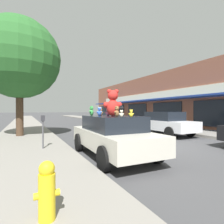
# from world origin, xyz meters

# --- Properties ---
(ground_plane) EXTENTS (260.00, 260.00, 0.00)m
(ground_plane) POSITION_xyz_m (0.00, 0.00, 0.00)
(ground_plane) COLOR #424244
(sidewalk_near) EXTENTS (3.10, 90.00, 0.17)m
(sidewalk_near) POSITION_xyz_m (-5.45, 0.00, 0.08)
(sidewalk_near) COLOR gray
(sidewalk_near) RESTS_ON ground_plane
(storefront_row) EXTENTS (12.34, 35.33, 5.57)m
(storefront_row) POSITION_xyz_m (12.30, 6.99, 2.78)
(storefront_row) COLOR brown
(storefront_row) RESTS_ON ground_plane
(plush_art_car) EXTENTS (2.00, 4.23, 1.43)m
(plush_art_car) POSITION_xyz_m (-2.76, -0.49, 0.77)
(plush_art_car) COLOR beige
(plush_art_car) RESTS_ON ground_plane
(teddy_bear_giant) EXTENTS (0.72, 0.48, 0.96)m
(teddy_bear_giant) POSITION_xyz_m (-2.71, -0.42, 1.89)
(teddy_bear_giant) COLOR red
(teddy_bear_giant) RESTS_ON plush_art_car
(teddy_bear_cream) EXTENTS (0.16, 0.12, 0.21)m
(teddy_bear_cream) POSITION_xyz_m (-2.92, -1.41, 1.53)
(teddy_bear_cream) COLOR beige
(teddy_bear_cream) RESTS_ON plush_art_car
(teddy_bear_blue) EXTENTS (0.24, 0.16, 0.31)m
(teddy_bear_blue) POSITION_xyz_m (-3.07, -0.02, 1.58)
(teddy_bear_blue) COLOR blue
(teddy_bear_blue) RESTS_ON plush_art_car
(teddy_bear_green) EXTENTS (0.26, 0.25, 0.38)m
(teddy_bear_green) POSITION_xyz_m (-3.16, 0.55, 1.61)
(teddy_bear_green) COLOR green
(teddy_bear_green) RESTS_ON plush_art_car
(teddy_bear_pink) EXTENTS (0.21, 0.15, 0.28)m
(teddy_bear_pink) POSITION_xyz_m (-2.80, -0.21, 1.56)
(teddy_bear_pink) COLOR pink
(teddy_bear_pink) RESTS_ON plush_art_car
(teddy_bear_white) EXTENTS (0.25, 0.17, 0.33)m
(teddy_bear_white) POSITION_xyz_m (-2.97, 0.17, 1.59)
(teddy_bear_white) COLOR white
(teddy_bear_white) RESTS_ON plush_art_car
(teddy_bear_yellow) EXTENTS (0.17, 0.14, 0.23)m
(teddy_bear_yellow) POSITION_xyz_m (-2.64, -1.52, 1.54)
(teddy_bear_yellow) COLOR yellow
(teddy_bear_yellow) RESTS_ON plush_art_car
(teddy_bear_orange) EXTENTS (0.18, 0.11, 0.25)m
(teddy_bear_orange) POSITION_xyz_m (-2.88, 0.30, 1.55)
(teddy_bear_orange) COLOR orange
(teddy_bear_orange) RESTS_ON plush_art_car
(teddy_bear_brown) EXTENTS (0.25, 0.21, 0.34)m
(teddy_bear_brown) POSITION_xyz_m (-2.85, -0.99, 1.59)
(teddy_bear_brown) COLOR olive
(teddy_bear_brown) RESTS_ON plush_art_car
(teddy_bear_black) EXTENTS (0.23, 0.28, 0.37)m
(teddy_bear_black) POSITION_xyz_m (-2.53, -0.72, 1.61)
(teddy_bear_black) COLOR black
(teddy_bear_black) RESTS_ON plush_art_car
(parked_car_far_center) EXTENTS (1.90, 4.33, 1.53)m
(parked_car_far_center) POSITION_xyz_m (2.71, 2.76, 0.80)
(parked_car_far_center) COLOR silver
(parked_car_far_center) RESTS_ON ground_plane
(parked_car_far_right) EXTENTS (2.04, 4.06, 1.50)m
(parked_car_far_right) POSITION_xyz_m (2.71, 10.77, 0.79)
(parked_car_far_right) COLOR #B7B7BC
(parked_car_far_right) RESTS_ON ground_plane
(street_tree) EXTENTS (4.58, 4.58, 6.73)m
(street_tree) POSITION_xyz_m (-5.79, 5.33, 4.59)
(street_tree) COLOR #473323
(street_tree) RESTS_ON sidewalk_near
(fire_hydrant) EXTENTS (0.33, 0.22, 0.79)m
(fire_hydrant) POSITION_xyz_m (-5.28, -3.54, 0.56)
(fire_hydrant) COLOR yellow
(fire_hydrant) RESTS_ON sidewalk_near
(parking_meter) EXTENTS (0.14, 0.10, 1.27)m
(parking_meter) POSITION_xyz_m (-4.92, 1.15, 0.98)
(parking_meter) COLOR #4C4C51
(parking_meter) RESTS_ON sidewalk_near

